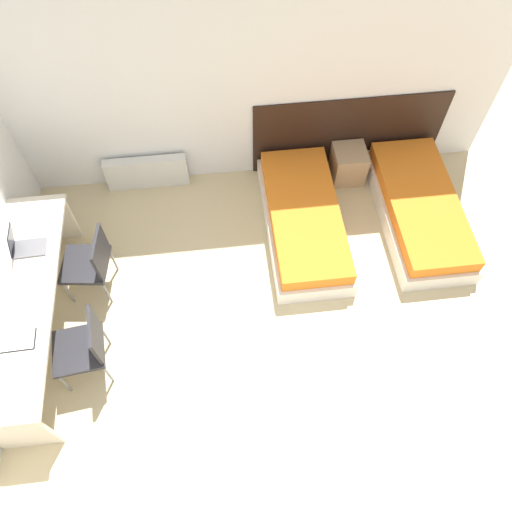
{
  "coord_description": "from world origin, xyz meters",
  "views": [
    {
      "loc": [
        -0.31,
        -0.68,
        4.92
      ],
      "look_at": [
        0.0,
        2.05,
        0.55
      ],
      "focal_mm": 35.0,
      "sensor_mm": 36.0,
      "label": 1
    }
  ],
  "objects_px": {
    "bed_near_window": "(304,220)",
    "laptop": "(23,245)",
    "bed_near_door": "(419,209)",
    "nightstand": "(348,164)",
    "chair_near_notebook": "(84,346)",
    "chair_near_laptop": "(90,262)"
  },
  "relations": [
    {
      "from": "bed_near_door",
      "to": "chair_near_laptop",
      "type": "distance_m",
      "value": 3.8
    },
    {
      "from": "laptop",
      "to": "bed_near_door",
      "type": "bearing_deg",
      "value": 3.92
    },
    {
      "from": "chair_near_laptop",
      "to": "bed_near_window",
      "type": "bearing_deg",
      "value": 18.86
    },
    {
      "from": "nightstand",
      "to": "laptop",
      "type": "height_order",
      "value": "laptop"
    },
    {
      "from": "bed_near_door",
      "to": "nightstand",
      "type": "distance_m",
      "value": 1.04
    },
    {
      "from": "nightstand",
      "to": "bed_near_door",
      "type": "bearing_deg",
      "value": -48.0
    },
    {
      "from": "bed_near_door",
      "to": "chair_near_notebook",
      "type": "distance_m",
      "value": 4.03
    },
    {
      "from": "nightstand",
      "to": "chair_near_notebook",
      "type": "relative_size",
      "value": 0.51
    },
    {
      "from": "bed_near_window",
      "to": "bed_near_door",
      "type": "distance_m",
      "value": 1.39
    },
    {
      "from": "chair_near_notebook",
      "to": "bed_near_door",
      "type": "bearing_deg",
      "value": 14.54
    },
    {
      "from": "bed_near_window",
      "to": "chair_near_notebook",
      "type": "height_order",
      "value": "chair_near_notebook"
    },
    {
      "from": "bed_near_door",
      "to": "laptop",
      "type": "xyz_separation_m",
      "value": [
        -4.32,
        -0.44,
        0.62
      ]
    },
    {
      "from": "bed_near_door",
      "to": "nightstand",
      "type": "bearing_deg",
      "value": 132.0
    },
    {
      "from": "bed_near_door",
      "to": "chair_near_laptop",
      "type": "xyz_separation_m",
      "value": [
        -3.75,
        -0.5,
        0.31
      ]
    },
    {
      "from": "bed_near_door",
      "to": "nightstand",
      "type": "relative_size",
      "value": 4.32
    },
    {
      "from": "nightstand",
      "to": "laptop",
      "type": "xyz_separation_m",
      "value": [
        -3.62,
        -1.21,
        0.59
      ]
    },
    {
      "from": "chair_near_notebook",
      "to": "bed_near_window",
      "type": "bearing_deg",
      "value": 24.93
    },
    {
      "from": "nightstand",
      "to": "chair_near_laptop",
      "type": "bearing_deg",
      "value": -157.39
    },
    {
      "from": "bed_near_window",
      "to": "chair_near_laptop",
      "type": "height_order",
      "value": "chair_near_laptop"
    },
    {
      "from": "bed_near_door",
      "to": "laptop",
      "type": "distance_m",
      "value": 4.38
    },
    {
      "from": "bed_near_door",
      "to": "bed_near_window",
      "type": "bearing_deg",
      "value": 180.0
    },
    {
      "from": "bed_near_window",
      "to": "laptop",
      "type": "height_order",
      "value": "laptop"
    }
  ]
}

